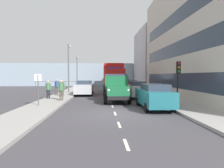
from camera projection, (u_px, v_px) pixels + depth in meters
The scene contains 23 objects.
ground_plane at pixel (109, 97), 20.98m from camera, with size 80.00×80.00×0.00m, color #423F44.
sidewalk_left at pixel (154, 96), 21.26m from camera, with size 2.58×37.92×0.15m, color #9E9993.
sidewalk_right at pixel (62, 96), 20.70m from camera, with size 2.58×37.92×0.15m, color #9E9993.
road_centreline_markings at pixel (109, 97), 20.61m from camera, with size 0.12×34.50×0.01m.
building_terrace at pixel (215, 36), 19.58m from camera, with size 8.83×21.48×12.55m.
building_far_block at pixel (162, 59), 36.75m from camera, with size 8.82×10.95×10.81m.
sea_horizon at pixel (105, 75), 42.78m from camera, with size 80.00×0.80×5.00m, color #8C9EAD.
seawall_railing at pixel (105, 82), 39.26m from camera, with size 28.08×0.08×1.20m.
truck_vintage_green at pixel (116, 88), 16.73m from camera, with size 2.17×5.64×2.43m.
lorry_cargo_red at pixel (113, 77), 26.14m from camera, with size 2.58×8.20×3.87m.
car_teal_kerbside_near at pixel (154, 96), 13.25m from camera, with size 1.87×4.45×1.72m.
car_white_kerbside_1 at pixel (137, 89), 19.65m from camera, with size 1.78×3.98×1.72m.
car_black_kerbside_2 at pixel (130, 86), 24.60m from camera, with size 1.91×4.21×1.72m.
car_grey_kerbside_3 at pixel (124, 84), 30.72m from camera, with size 1.86×4.58×1.72m.
car_silver_oppositeside_0 at pixel (84, 87), 22.47m from camera, with size 1.97×4.59×1.72m.
pedestrian_in_dark_coat at pixel (61, 88), 16.51m from camera, with size 0.53×0.34×1.77m.
pedestrian_strolling at pixel (48, 88), 17.95m from camera, with size 0.53×0.34×1.66m.
pedestrian_by_lamp at pixel (62, 87), 19.95m from camera, with size 0.53×0.34×1.69m.
pedestrian_couple_a at pixel (57, 85), 21.90m from camera, with size 0.53×0.34×1.71m.
traffic_light_near at pixel (178, 73), 14.55m from camera, with size 0.28×0.41×3.20m.
lamp_post_promenade at pixel (69, 64), 24.44m from camera, with size 0.32×1.14×6.11m.
lamp_post_far at pixel (77, 69), 33.96m from camera, with size 0.32×1.14×5.57m.
street_sign at pixel (38, 84), 13.67m from camera, with size 0.50×0.07×2.25m.
Camera 1 is at (0.83, 11.47, 2.29)m, focal length 30.87 mm.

